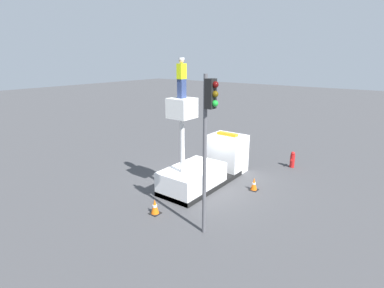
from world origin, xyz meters
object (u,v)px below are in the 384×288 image
(bucket_truck, at_px, (207,165))
(fire_hydrant, at_px, (292,160))
(traffic_cone_rear, at_px, (155,207))
(worker, at_px, (182,78))
(traffic_light_pole, at_px, (208,126))
(traffic_cone_curbside, at_px, (254,184))

(bucket_truck, xyz_separation_m, fire_hydrant, (4.99, -2.89, -0.45))
(traffic_cone_rear, bearing_deg, worker, 5.00)
(worker, relative_size, fire_hydrant, 1.74)
(traffic_light_pole, relative_size, traffic_cone_rear, 8.88)
(bucket_truck, bearing_deg, worker, 180.00)
(traffic_light_pole, distance_m, traffic_cone_rear, 4.70)
(worker, bearing_deg, fire_hydrant, -22.12)
(worker, xyz_separation_m, fire_hydrant, (7.11, -2.89, -5.15))
(bucket_truck, height_order, traffic_cone_curbside, bucket_truck)
(bucket_truck, xyz_separation_m, traffic_light_pole, (-4.14, -2.81, 3.27))
(worker, height_order, fire_hydrant, worker)
(traffic_light_pole, height_order, traffic_cone_rear, traffic_light_pole)
(traffic_light_pole, relative_size, fire_hydrant, 5.96)
(traffic_light_pole, xyz_separation_m, fire_hydrant, (9.12, -0.08, -3.72))
(bucket_truck, relative_size, fire_hydrant, 5.86)
(bucket_truck, bearing_deg, traffic_cone_rear, -177.49)
(bucket_truck, relative_size, worker, 3.38)
(worker, distance_m, fire_hydrant, 9.24)
(bucket_truck, height_order, traffic_cone_rear, bucket_truck)
(fire_hydrant, bearing_deg, traffic_cone_curbside, 175.05)
(fire_hydrant, relative_size, traffic_cone_rear, 1.49)
(traffic_cone_rear, bearing_deg, fire_hydrant, -16.31)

